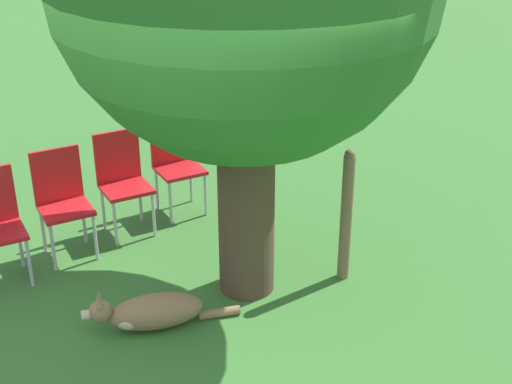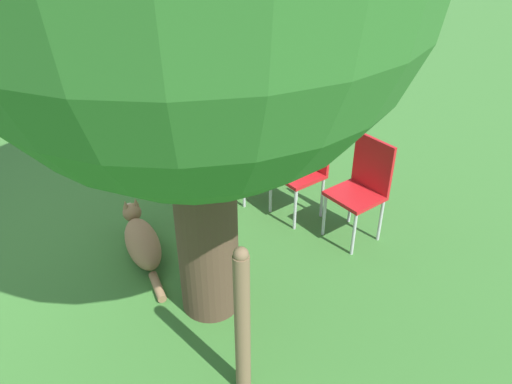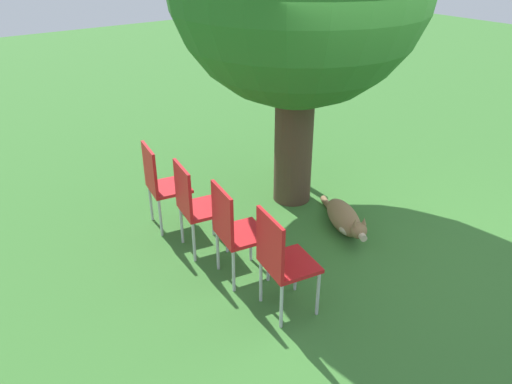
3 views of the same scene
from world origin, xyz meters
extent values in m
plane|color=#38702D|center=(0.00, 0.00, 0.00)|extent=(30.00, 30.00, 0.00)
cylinder|color=#4C3828|center=(-0.23, 1.07, 0.93)|extent=(0.46, 0.46, 1.86)
ellipsoid|color=olive|center=(-0.23, 0.17, 0.14)|extent=(0.56, 0.79, 0.28)
ellipsoid|color=#C6B293|center=(-0.31, -0.02, 0.13)|extent=(0.33, 0.34, 0.17)
sphere|color=olive|center=(-0.39, -0.21, 0.22)|extent=(0.24, 0.24, 0.18)
cylinder|color=#C6B293|center=(-0.43, -0.31, 0.20)|extent=(0.10, 0.10, 0.07)
cone|color=olive|center=(-0.35, -0.23, 0.32)|extent=(0.06, 0.06, 0.08)
cone|color=olive|center=(-0.44, -0.19, 0.32)|extent=(0.06, 0.06, 0.08)
cylinder|color=olive|center=(-0.02, 0.63, 0.04)|extent=(0.20, 0.33, 0.07)
cylinder|color=brown|center=(0.17, 1.81, 0.57)|extent=(0.10, 0.10, 1.14)
sphere|color=brown|center=(0.17, 1.81, 1.15)|extent=(0.09, 0.09, 0.09)
cube|color=red|center=(-1.59, -0.51, 0.47)|extent=(0.49, 0.51, 0.04)
cube|color=red|center=(-1.78, -0.47, 0.74)|extent=(0.11, 0.44, 0.50)
cylinder|color=#B7B7BC|center=(-1.38, -0.35, 0.23)|extent=(0.03, 0.03, 0.45)
cylinder|color=#B7B7BC|center=(-1.45, -0.73, 0.23)|extent=(0.03, 0.03, 0.45)
cylinder|color=#B7B7BC|center=(-1.74, -0.29, 0.23)|extent=(0.03, 0.03, 0.45)
cylinder|color=#B7B7BC|center=(-1.80, -0.66, 0.23)|extent=(0.03, 0.03, 0.45)
cube|color=red|center=(-1.64, 0.13, 0.47)|extent=(0.49, 0.51, 0.04)
cube|color=red|center=(-1.83, 0.16, 0.74)|extent=(0.11, 0.44, 0.50)
cylinder|color=#B7B7BC|center=(-1.43, 0.28, 0.23)|extent=(0.03, 0.03, 0.45)
cylinder|color=#B7B7BC|center=(-1.50, -0.09, 0.23)|extent=(0.03, 0.03, 0.45)
cylinder|color=#B7B7BC|center=(-1.79, 0.35, 0.23)|extent=(0.03, 0.03, 0.45)
cylinder|color=#B7B7BC|center=(-1.85, -0.03, 0.23)|extent=(0.03, 0.03, 0.45)
cube|color=red|center=(-1.69, 0.77, 0.47)|extent=(0.49, 0.51, 0.04)
cube|color=red|center=(-1.88, 0.80, 0.74)|extent=(0.11, 0.44, 0.50)
cylinder|color=#B7B7BC|center=(-1.48, 0.92, 0.23)|extent=(0.03, 0.03, 0.45)
cylinder|color=#B7B7BC|center=(-1.55, 0.55, 0.23)|extent=(0.03, 0.03, 0.45)
cylinder|color=#B7B7BC|center=(-1.84, 0.98, 0.23)|extent=(0.03, 0.03, 0.45)
cylinder|color=#B7B7BC|center=(-1.90, 0.61, 0.23)|extent=(0.03, 0.03, 0.45)
cube|color=red|center=(-1.74, 1.40, 0.47)|extent=(0.49, 0.51, 0.04)
cube|color=red|center=(-1.93, 1.44, 0.74)|extent=(0.11, 0.44, 0.50)
cylinder|color=#B7B7BC|center=(-1.53, 1.56, 0.23)|extent=(0.03, 0.03, 0.45)
cylinder|color=#B7B7BC|center=(-1.60, 1.18, 0.23)|extent=(0.03, 0.03, 0.45)
cylinder|color=#B7B7BC|center=(-1.89, 1.62, 0.23)|extent=(0.03, 0.03, 0.45)
cylinder|color=#B7B7BC|center=(-1.95, 1.25, 0.23)|extent=(0.03, 0.03, 0.45)
camera|label=1|loc=(3.82, -2.08, 3.35)|focal=50.00mm
camera|label=2|loc=(1.71, 3.35, 2.92)|focal=35.00mm
camera|label=3|loc=(-3.90, -3.15, 2.99)|focal=35.00mm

